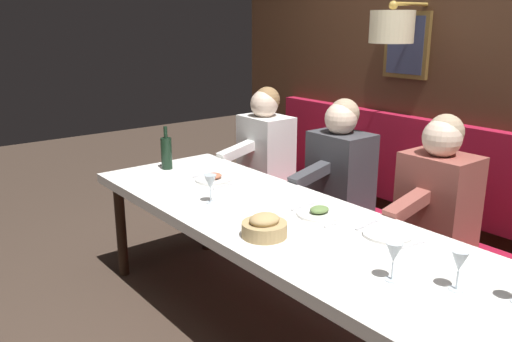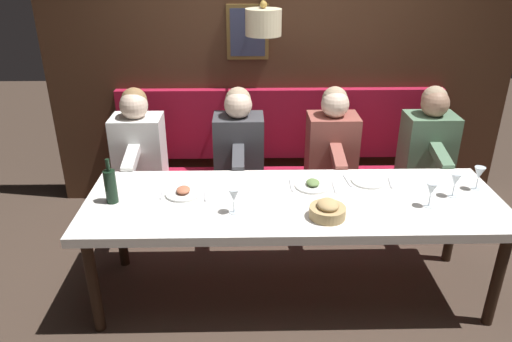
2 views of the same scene
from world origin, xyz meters
name	(u,v)px [view 1 (image 1 of 2)]	position (x,y,z in m)	size (l,w,h in m)	color
ground_plane	(276,336)	(0.00, 0.00, 0.00)	(12.00, 12.00, 0.00)	#423328
dining_table	(277,226)	(0.00, 0.00, 0.68)	(0.90, 2.70, 0.74)	white
banquette_bench	(378,258)	(0.89, 0.00, 0.23)	(0.52, 2.90, 0.45)	maroon
back_wall_panel	(444,79)	(1.46, 0.00, 1.36)	(0.59, 4.10, 2.90)	#422819
diner_near	(438,188)	(0.88, -0.39, 0.82)	(0.60, 0.40, 0.79)	#934C42
diner_middle	(340,161)	(0.88, 0.37, 0.82)	(0.60, 0.40, 0.79)	#3D3D42
diner_far	(265,140)	(0.88, 1.18, 0.82)	(0.60, 0.40, 0.79)	white
place_setting_0	(388,234)	(0.24, -0.54, 0.75)	(0.24, 0.33, 0.01)	white
place_setting_1	(319,213)	(0.17, -0.14, 0.75)	(0.24, 0.31, 0.05)	white
place_setting_2	(214,179)	(0.08, 0.72, 0.75)	(0.24, 0.32, 0.05)	silver
wine_glass_0	(394,253)	(-0.12, -0.84, 0.86)	(0.07, 0.07, 0.16)	silver
wine_glass_1	(459,262)	(0.02, -1.04, 0.86)	(0.07, 0.07, 0.16)	silver
wine_glass_3	(210,183)	(-0.17, 0.38, 0.86)	(0.07, 0.07, 0.16)	silver
wine_bottle	(166,153)	(-0.01, 1.17, 0.86)	(0.08, 0.08, 0.30)	black
bread_bowl	(264,227)	(-0.24, -0.18, 0.79)	(0.22, 0.22, 0.12)	tan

